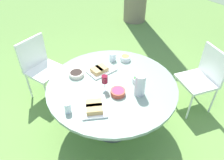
{
  "coord_description": "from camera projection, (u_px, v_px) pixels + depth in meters",
  "views": [
    {
      "loc": [
        1.48,
        -1.08,
        2.27
      ],
      "look_at": [
        0.0,
        0.0,
        0.79
      ],
      "focal_mm": 35.0,
      "sensor_mm": 36.0,
      "label": 1
    }
  ],
  "objects": [
    {
      "name": "ground_plane",
      "position": [
        112.0,
        127.0,
        2.85
      ],
      "size": [
        40.0,
        40.0,
        0.0
      ],
      "primitive_type": "plane",
      "color": "#668E42"
    },
    {
      "name": "dining_table",
      "position": [
        112.0,
        90.0,
        2.44
      ],
      "size": [
        1.43,
        1.43,
        0.73
      ],
      "color": "#4C4C51",
      "rests_on": "ground_plane"
    },
    {
      "name": "chair_near_right",
      "position": [
        203.0,
        76.0,
        2.85
      ],
      "size": [
        0.54,
        0.53,
        0.89
      ],
      "color": "white",
      "rests_on": "ground_plane"
    },
    {
      "name": "chair_far_back",
      "position": [
        40.0,
        64.0,
        3.04
      ],
      "size": [
        0.54,
        0.56,
        0.89
      ],
      "color": "white",
      "rests_on": "ground_plane"
    },
    {
      "name": "water_pitcher",
      "position": [
        140.0,
        85.0,
        2.19
      ],
      "size": [
        0.12,
        0.11,
        0.24
      ],
      "color": "silver",
      "rests_on": "dining_table"
    },
    {
      "name": "wine_glass",
      "position": [
        105.0,
        80.0,
        2.23
      ],
      "size": [
        0.06,
        0.06,
        0.19
      ],
      "color": "silver",
      "rests_on": "dining_table"
    },
    {
      "name": "platter_bread_main",
      "position": [
        101.0,
        70.0,
        2.55
      ],
      "size": [
        0.21,
        0.32,
        0.07
      ],
      "color": "white",
      "rests_on": "dining_table"
    },
    {
      "name": "platter_charcuterie",
      "position": [
        94.0,
        107.0,
        2.08
      ],
      "size": [
        0.38,
        0.36,
        0.07
      ],
      "color": "white",
      "rests_on": "dining_table"
    },
    {
      "name": "bowl_fries",
      "position": [
        125.0,
        58.0,
        2.74
      ],
      "size": [
        0.13,
        0.13,
        0.06
      ],
      "color": "white",
      "rests_on": "dining_table"
    },
    {
      "name": "bowl_salad",
      "position": [
        137.0,
        80.0,
        2.39
      ],
      "size": [
        0.1,
        0.1,
        0.06
      ],
      "color": "silver",
      "rests_on": "dining_table"
    },
    {
      "name": "bowl_olives",
      "position": [
        76.0,
        74.0,
        2.49
      ],
      "size": [
        0.17,
        0.17,
        0.05
      ],
      "color": "beige",
      "rests_on": "dining_table"
    },
    {
      "name": "bowl_dip_red",
      "position": [
        118.0,
        92.0,
        2.24
      ],
      "size": [
        0.15,
        0.15,
        0.06
      ],
      "color": "#B74733",
      "rests_on": "dining_table"
    },
    {
      "name": "cup_water_near",
      "position": [
        68.0,
        108.0,
        2.04
      ],
      "size": [
        0.06,
        0.06,
        0.11
      ],
      "color": "silver",
      "rests_on": "dining_table"
    },
    {
      "name": "cup_water_far",
      "position": [
        113.0,
        57.0,
        2.72
      ],
      "size": [
        0.08,
        0.08,
        0.1
      ],
      "color": "silver",
      "rests_on": "dining_table"
    }
  ]
}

